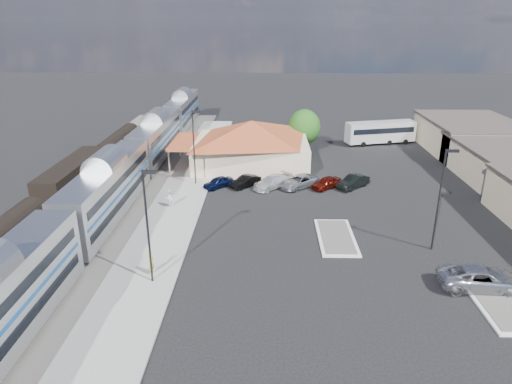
{
  "coord_description": "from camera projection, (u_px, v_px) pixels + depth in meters",
  "views": [
    {
      "loc": [
        -2.39,
        -35.72,
        18.71
      ],
      "look_at": [
        -3.45,
        6.28,
        2.8
      ],
      "focal_mm": 32.0,
      "sensor_mm": 36.0,
      "label": 1
    }
  ],
  "objects": [
    {
      "name": "ground",
      "position": [
        293.0,
        247.0,
        39.97
      ],
      "size": [
        280.0,
        280.0,
        0.0
      ],
      "primitive_type": "plane",
      "color": "black",
      "rests_on": "ground"
    },
    {
      "name": "railbed",
      "position": [
        90.0,
        209.0,
        47.92
      ],
      "size": [
        16.0,
        100.0,
        0.12
      ],
      "primitive_type": "cube",
      "color": "#4C4944",
      "rests_on": "ground"
    },
    {
      "name": "platform",
      "position": [
        171.0,
        217.0,
        45.83
      ],
      "size": [
        5.5,
        92.0,
        0.18
      ],
      "primitive_type": "cube",
      "color": "gray",
      "rests_on": "ground"
    },
    {
      "name": "passenger_train",
      "position": [
        108.0,
        191.0,
        44.9
      ],
      "size": [
        3.0,
        104.0,
        5.55
      ],
      "color": "silver",
      "rests_on": "ground"
    },
    {
      "name": "freight_cars",
      "position": [
        74.0,
        180.0,
        50.9
      ],
      "size": [
        2.8,
        46.0,
        4.0
      ],
      "color": "black",
      "rests_on": "ground"
    },
    {
      "name": "station_depot",
      "position": [
        251.0,
        143.0,
        61.4
      ],
      "size": [
        18.35,
        12.24,
        6.2
      ],
      "color": "#BFAA8B",
      "rests_on": "ground"
    },
    {
      "name": "traffic_island_south",
      "position": [
        336.0,
        237.0,
        41.71
      ],
      "size": [
        3.3,
        7.5,
        0.21
      ],
      "color": "silver",
      "rests_on": "ground"
    },
    {
      "name": "traffic_island_north",
      "position": [
        498.0,
        302.0,
        32.12
      ],
      "size": [
        3.3,
        7.5,
        0.21
      ],
      "color": "silver",
      "rests_on": "ground"
    },
    {
      "name": "lamp_plat_s",
      "position": [
        148.0,
        219.0,
        32.72
      ],
      "size": [
        1.08,
        0.25,
        9.0
      ],
      "color": "black",
      "rests_on": "ground"
    },
    {
      "name": "lamp_plat_n",
      "position": [
        194.0,
        142.0,
        53.29
      ],
      "size": [
        1.08,
        0.25,
        9.0
      ],
      "color": "black",
      "rests_on": "ground"
    },
    {
      "name": "lamp_lot",
      "position": [
        441.0,
        192.0,
        37.79
      ],
      "size": [
        1.08,
        0.25,
        9.0
      ],
      "color": "black",
      "rests_on": "ground"
    },
    {
      "name": "tree_depot",
      "position": [
        304.0,
        127.0,
        66.52
      ],
      "size": [
        4.71,
        4.71,
        6.63
      ],
      "color": "#382314",
      "rests_on": "ground"
    },
    {
      "name": "suv",
      "position": [
        481.0,
        278.0,
        33.61
      ],
      "size": [
        6.26,
        3.14,
        1.7
      ],
      "primitive_type": "imported",
      "rotation": [
        0.0,
        0.0,
        1.52
      ],
      "color": "#A4A6AC",
      "rests_on": "ground"
    },
    {
      "name": "coach_bus",
      "position": [
        380.0,
        131.0,
        72.52
      ],
      "size": [
        11.47,
        5.13,
        3.6
      ],
      "rotation": [
        0.0,
        0.0,
        1.82
      ],
      "color": "silver",
      "rests_on": "ground"
    },
    {
      "name": "person_a",
      "position": [
        151.0,
        263.0,
        35.16
      ],
      "size": [
        0.61,
        0.78,
        1.9
      ],
      "primitive_type": "imported",
      "rotation": [
        0.0,
        0.0,
        1.33
      ],
      "color": "#D2CB41",
      "rests_on": "platform"
    },
    {
      "name": "person_b",
      "position": [
        169.0,
        198.0,
        47.93
      ],
      "size": [
        0.79,
        0.97,
        1.9
      ],
      "primitive_type": "imported",
      "rotation": [
        0.0,
        0.0,
        -1.65
      ],
      "color": "white",
      "rests_on": "platform"
    },
    {
      "name": "parked_car_a",
      "position": [
        218.0,
        182.0,
        54.05
      ],
      "size": [
        3.8,
        3.71,
        1.29
      ],
      "primitive_type": "imported",
      "rotation": [
        0.0,
        0.0,
        -0.81
      ],
      "color": "#0B1538",
      "rests_on": "ground"
    },
    {
      "name": "parked_car_b",
      "position": [
        245.0,
        182.0,
        54.25
      ],
      "size": [
        3.91,
        3.85,
        1.34
      ],
      "primitive_type": "imported",
      "rotation": [
        0.0,
        0.0,
        -0.8
      ],
      "color": "black",
      "rests_on": "ground"
    },
    {
      "name": "parked_car_c",
      "position": [
        272.0,
        182.0,
        53.86
      ],
      "size": [
        5.19,
        5.05,
        1.5
      ],
      "primitive_type": "imported",
      "rotation": [
        0.0,
        0.0,
        -0.82
      ],
      "color": "white",
      "rests_on": "ground"
    },
    {
      "name": "parked_car_d",
      "position": [
        299.0,
        182.0,
        54.08
      ],
      "size": [
        5.52,
        5.24,
        1.45
      ],
      "primitive_type": "imported",
      "rotation": [
        0.0,
        0.0,
        -0.86
      ],
      "color": "#94989D",
      "rests_on": "ground"
    },
    {
      "name": "parked_car_e",
      "position": [
        326.0,
        183.0,
        53.73
      ],
      "size": [
        4.17,
        3.89,
        1.39
      ],
      "primitive_type": "imported",
      "rotation": [
        0.0,
        0.0,
        -0.87
      ],
      "color": "maroon",
      "rests_on": "ground"
    },
    {
      "name": "parked_car_f",
      "position": [
        353.0,
        182.0,
        53.91
      ],
      "size": [
        4.42,
        4.34,
        1.51
      ],
      "primitive_type": "imported",
      "rotation": [
        0.0,
        0.0,
        -0.81
      ],
      "color": "black",
      "rests_on": "ground"
    }
  ]
}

